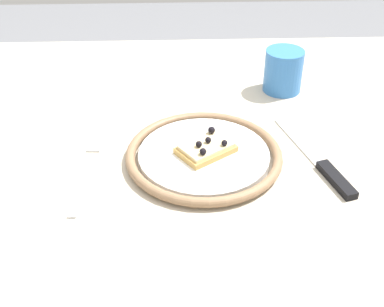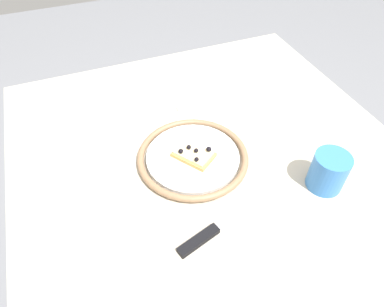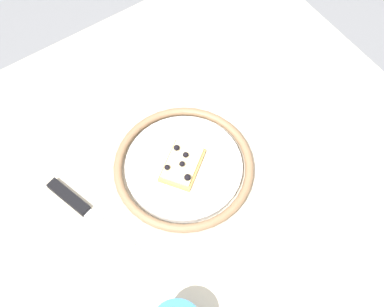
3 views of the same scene
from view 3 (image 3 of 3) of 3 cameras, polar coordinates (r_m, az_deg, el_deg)
The scene contains 6 objects.
ground_plane at distance 1.63m, azimuth -0.37°, elevation -16.18°, with size 6.00×6.00×0.00m, color slate.
dining_table at distance 0.98m, azimuth -0.60°, elevation -7.17°, with size 0.98×0.90×0.78m.
plate at distance 0.90m, azimuth -0.96°, elevation -1.51°, with size 0.26×0.26×0.02m.
pizza_slice_near at distance 0.89m, azimuth -1.13°, elevation -1.26°, with size 0.11×0.10×0.03m.
knife at distance 0.90m, azimuth -12.50°, elevation -6.10°, with size 0.09×0.24×0.01m.
fork at distance 0.99m, azimuth 7.13°, elevation 5.12°, with size 0.03×0.20×0.00m.
Camera 3 is at (0.20, 0.31, 1.59)m, focal length 46.58 mm.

